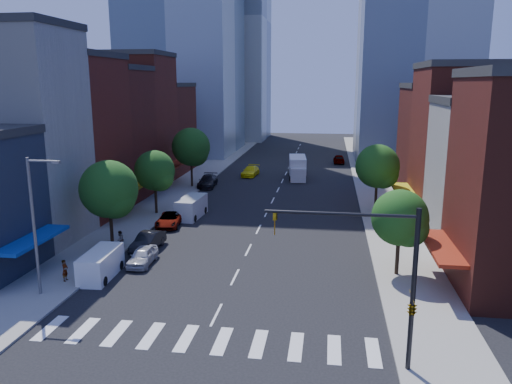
# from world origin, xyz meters

# --- Properties ---
(ground) EXTENTS (220.00, 220.00, 0.00)m
(ground) POSITION_xyz_m (0.00, 0.00, 0.00)
(ground) COLOR black
(ground) RESTS_ON ground
(sidewalk_left) EXTENTS (5.00, 120.00, 0.15)m
(sidewalk_left) POSITION_xyz_m (-12.50, 40.00, 0.07)
(sidewalk_left) COLOR gray
(sidewalk_left) RESTS_ON ground
(sidewalk_right) EXTENTS (5.00, 120.00, 0.15)m
(sidewalk_right) POSITION_xyz_m (12.50, 40.00, 0.07)
(sidewalk_right) COLOR gray
(sidewalk_right) RESTS_ON ground
(crosswalk) EXTENTS (19.00, 3.00, 0.01)m
(crosswalk) POSITION_xyz_m (0.00, -3.00, 0.01)
(crosswalk) COLOR silver
(crosswalk) RESTS_ON ground
(bldg_left_1) EXTENTS (12.00, 8.00, 18.00)m
(bldg_left_1) POSITION_xyz_m (-21.00, 12.00, 9.00)
(bldg_left_1) COLOR silver
(bldg_left_1) RESTS_ON ground
(bldg_left_2) EXTENTS (12.00, 9.00, 16.00)m
(bldg_left_2) POSITION_xyz_m (-21.00, 20.50, 8.00)
(bldg_left_2) COLOR maroon
(bldg_left_2) RESTS_ON ground
(bldg_left_3) EXTENTS (12.00, 8.00, 15.00)m
(bldg_left_3) POSITION_xyz_m (-21.00, 29.00, 7.50)
(bldg_left_3) COLOR #571F15
(bldg_left_3) RESTS_ON ground
(bldg_left_4) EXTENTS (12.00, 9.00, 17.00)m
(bldg_left_4) POSITION_xyz_m (-21.00, 37.50, 8.50)
(bldg_left_4) COLOR maroon
(bldg_left_4) RESTS_ON ground
(bldg_left_5) EXTENTS (12.00, 10.00, 13.00)m
(bldg_left_5) POSITION_xyz_m (-21.00, 47.00, 6.50)
(bldg_left_5) COLOR #571F15
(bldg_left_5) RESTS_ON ground
(bldg_right_1) EXTENTS (12.00, 8.00, 12.00)m
(bldg_right_1) POSITION_xyz_m (21.00, 15.00, 6.00)
(bldg_right_1) COLOR silver
(bldg_right_1) RESTS_ON ground
(bldg_right_2) EXTENTS (12.00, 10.00, 15.00)m
(bldg_right_2) POSITION_xyz_m (21.00, 24.00, 7.50)
(bldg_right_2) COLOR maroon
(bldg_right_2) RESTS_ON ground
(bldg_right_3) EXTENTS (12.00, 10.00, 13.00)m
(bldg_right_3) POSITION_xyz_m (21.00, 34.00, 6.50)
(bldg_right_3) COLOR #571F15
(bldg_right_3) RESTS_ON ground
(tower_far_w) EXTENTS (18.00, 18.00, 56.00)m
(tower_far_w) POSITION_xyz_m (-18.00, 95.00, 28.00)
(tower_far_w) COLOR #9EA5AD
(tower_far_w) RESTS_ON ground
(traffic_signal) EXTENTS (7.24, 2.24, 8.00)m
(traffic_signal) POSITION_xyz_m (9.94, -4.50, 4.16)
(traffic_signal) COLOR black
(traffic_signal) RESTS_ON sidewalk_right
(streetlight) EXTENTS (2.25, 0.25, 9.00)m
(streetlight) POSITION_xyz_m (-11.81, 1.00, 5.28)
(streetlight) COLOR slate
(streetlight) RESTS_ON sidewalk_left
(tree_left_near) EXTENTS (4.80, 4.80, 7.30)m
(tree_left_near) POSITION_xyz_m (-11.35, 10.92, 4.87)
(tree_left_near) COLOR black
(tree_left_near) RESTS_ON sidewalk_left
(tree_left_mid) EXTENTS (4.20, 4.20, 6.65)m
(tree_left_mid) POSITION_xyz_m (-11.35, 21.92, 4.53)
(tree_left_mid) COLOR black
(tree_left_mid) RESTS_ON sidewalk_left
(tree_left_far) EXTENTS (5.00, 5.00, 7.75)m
(tree_left_far) POSITION_xyz_m (-11.35, 35.92, 5.20)
(tree_left_far) COLOR black
(tree_left_far) RESTS_ON sidewalk_left
(tree_right_near) EXTENTS (4.00, 4.00, 6.20)m
(tree_right_near) POSITION_xyz_m (11.65, 7.92, 4.19)
(tree_right_near) COLOR black
(tree_right_near) RESTS_ON sidewalk_right
(tree_right_far) EXTENTS (4.60, 4.60, 7.20)m
(tree_right_far) POSITION_xyz_m (11.65, 25.92, 4.86)
(tree_right_far) COLOR black
(tree_right_far) RESTS_ON sidewalk_right
(parked_car_front) EXTENTS (1.74, 3.99, 1.34)m
(parked_car_front) POSITION_xyz_m (-7.50, 7.55, 0.67)
(parked_car_front) COLOR silver
(parked_car_front) RESTS_ON ground
(parked_car_second) EXTENTS (1.85, 4.51, 1.45)m
(parked_car_second) POSITION_xyz_m (-8.29, 10.81, 0.73)
(parked_car_second) COLOR black
(parked_car_second) RESTS_ON ground
(parked_car_third) EXTENTS (2.66, 4.85, 1.29)m
(parked_car_third) POSITION_xyz_m (-8.73, 17.87, 0.64)
(parked_car_third) COLOR #999999
(parked_car_third) RESTS_ON ground
(parked_car_rear) EXTENTS (2.49, 5.42, 1.53)m
(parked_car_rear) POSITION_xyz_m (-9.50, 36.55, 0.77)
(parked_car_rear) COLOR black
(parked_car_rear) RESTS_ON ground
(cargo_van_near) EXTENTS (2.05, 4.63, 1.94)m
(cargo_van_near) POSITION_xyz_m (-9.49, 4.55, 0.96)
(cargo_van_near) COLOR white
(cargo_van_near) RESTS_ON ground
(cargo_van_far) EXTENTS (2.30, 5.06, 2.10)m
(cargo_van_far) POSITION_xyz_m (-7.51, 21.26, 1.04)
(cargo_van_far) COLOR silver
(cargo_van_far) RESTS_ON ground
(taxi) EXTENTS (2.41, 5.09, 1.43)m
(taxi) POSITION_xyz_m (-5.08, 45.16, 0.72)
(taxi) COLOR #FFF20D
(taxi) RESTS_ON ground
(traffic_car_oncoming) EXTENTS (1.52, 4.19, 1.37)m
(traffic_car_oncoming) POSITION_xyz_m (1.50, 46.98, 0.69)
(traffic_car_oncoming) COLOR black
(traffic_car_oncoming) RESTS_ON ground
(traffic_car_far) EXTENTS (1.92, 4.50, 1.51)m
(traffic_car_far) POSITION_xyz_m (8.14, 59.12, 0.76)
(traffic_car_far) COLOR #999999
(traffic_car_far) RESTS_ON ground
(box_truck) EXTENTS (2.97, 7.88, 3.10)m
(box_truck) POSITION_xyz_m (1.97, 44.33, 1.47)
(box_truck) COLOR silver
(box_truck) RESTS_ON ground
(pedestrian_near) EXTENTS (0.37, 0.56, 1.53)m
(pedestrian_near) POSITION_xyz_m (-11.50, 3.30, 0.91)
(pedestrian_near) COLOR #999999
(pedestrian_near) RESTS_ON sidewalk_left
(pedestrian_far) EXTENTS (0.65, 0.80, 1.53)m
(pedestrian_far) POSITION_xyz_m (-10.50, 10.33, 0.92)
(pedestrian_far) COLOR #999999
(pedestrian_far) RESTS_ON sidewalk_left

